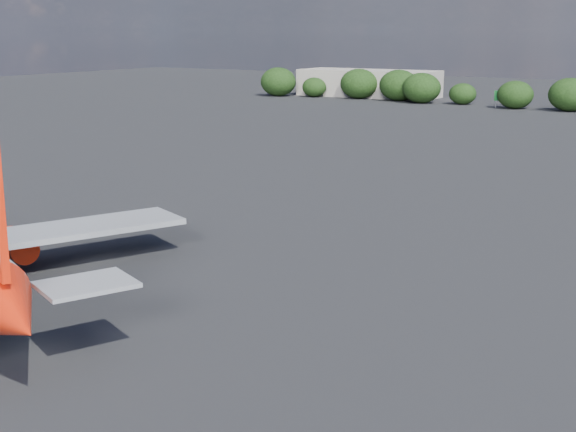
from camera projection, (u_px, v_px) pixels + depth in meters
The scene contains 4 objects.
ground at pixel (377, 189), 102.29m from camera, with size 500.00×500.00×0.00m, color black.
terminal_building at pixel (369, 83), 244.11m from camera, with size 42.00×16.00×8.00m.
highway_sign at pixel (506, 96), 207.16m from camera, with size 6.00×0.30×4.50m.
horizon_treeline at pixel (566, 94), 203.19m from camera, with size 204.84×16.44×8.88m.
Camera 1 is at (42.61, -31.61, 19.89)m, focal length 50.00 mm.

